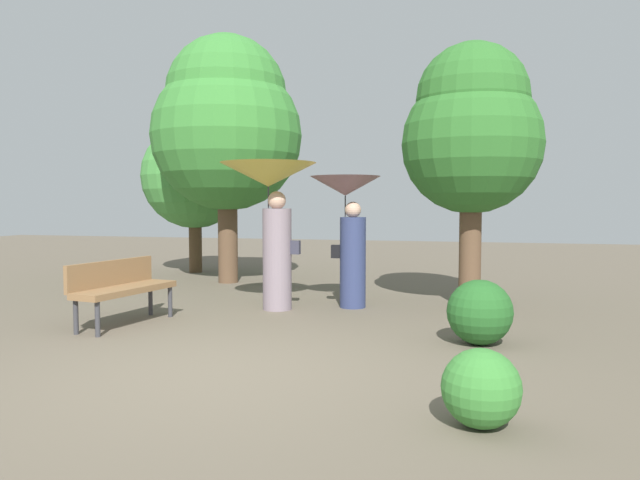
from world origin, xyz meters
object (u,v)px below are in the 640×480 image
person_right (348,216)px  park_bench (121,285)px  tree_near_left (194,168)px  tree_mid_left (227,123)px  person_left (271,199)px  tree_near_right (472,130)px

person_right → park_bench: bearing=123.0°
tree_near_left → tree_mid_left: tree_mid_left is taller
tree_mid_left → park_bench: bearing=-85.5°
tree_near_left → person_left: bearing=-51.1°
park_bench → tree_mid_left: size_ratio=0.32×
person_right → tree_near_right: 2.24m
tree_near_left → tree_near_right: 6.86m
person_right → tree_near_left: bearing=45.4°
park_bench → tree_near_right: bearing=-51.1°
park_bench → tree_near_left: 6.15m
person_left → tree_mid_left: (-1.84, 2.61, 1.51)m
person_right → tree_mid_left: tree_mid_left is taller
person_left → park_bench: person_left is taller
tree_near_right → tree_mid_left: bearing=160.4°
person_left → person_right: (1.07, 0.46, -0.26)m
person_right → tree_mid_left: size_ratio=0.41×
tree_near_left → tree_near_right: size_ratio=0.94×
tree_mid_left → person_left: bearing=-54.9°
person_left → tree_mid_left: tree_mid_left is taller
person_left → park_bench: bearing=130.8°
person_right → tree_mid_left: 4.02m
tree_near_left → tree_mid_left: (1.43, -1.43, 0.77)m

